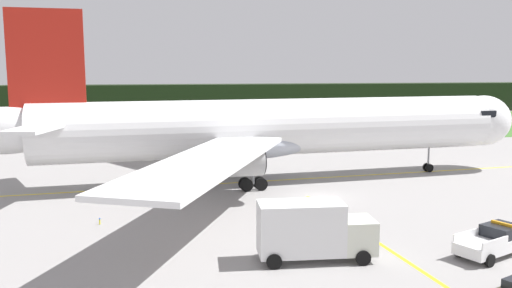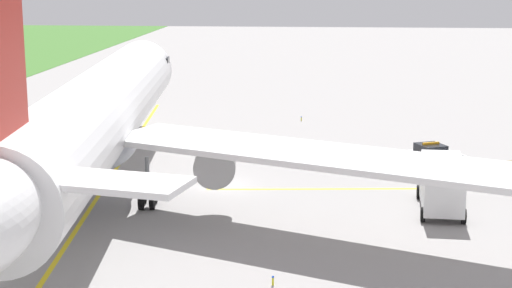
{
  "view_description": "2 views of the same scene",
  "coord_description": "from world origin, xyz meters",
  "px_view_note": "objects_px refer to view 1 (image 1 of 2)",
  "views": [
    {
      "loc": [
        -13.52,
        -44.29,
        11.44
      ],
      "look_at": [
        -4.39,
        8.64,
        3.66
      ],
      "focal_mm": 37.74,
      "sensor_mm": 36.0,
      "label": 1
    },
    {
      "loc": [
        -55.73,
        -7.28,
        14.95
      ],
      "look_at": [
        -1.15,
        -2.65,
        3.27
      ],
      "focal_mm": 58.04,
      "sensor_mm": 36.0,
      "label": 2
    }
  ],
  "objects_px": {
    "ops_pickup_truck": "(494,241)",
    "catering_truck": "(312,230)",
    "airliner": "(268,128)",
    "apron_cone": "(492,228)"
  },
  "relations": [
    {
      "from": "airliner",
      "to": "apron_cone",
      "type": "height_order",
      "value": "airliner"
    },
    {
      "from": "catering_truck",
      "to": "airliner",
      "type": "bearing_deg",
      "value": 85.6
    },
    {
      "from": "ops_pickup_truck",
      "to": "catering_truck",
      "type": "distance_m",
      "value": 11.29
    },
    {
      "from": "ops_pickup_truck",
      "to": "airliner",
      "type": "bearing_deg",
      "value": 112.02
    },
    {
      "from": "ops_pickup_truck",
      "to": "apron_cone",
      "type": "relative_size",
      "value": 7.52
    },
    {
      "from": "apron_cone",
      "to": "airliner",
      "type": "bearing_deg",
      "value": 121.69
    },
    {
      "from": "ops_pickup_truck",
      "to": "apron_cone",
      "type": "xyz_separation_m",
      "value": [
        2.5,
        4.04,
        -0.54
      ]
    },
    {
      "from": "airliner",
      "to": "ops_pickup_truck",
      "type": "relative_size",
      "value": 10.14
    },
    {
      "from": "ops_pickup_truck",
      "to": "apron_cone",
      "type": "bearing_deg",
      "value": 58.22
    },
    {
      "from": "airliner",
      "to": "apron_cone",
      "type": "distance_m",
      "value": 23.34
    }
  ]
}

